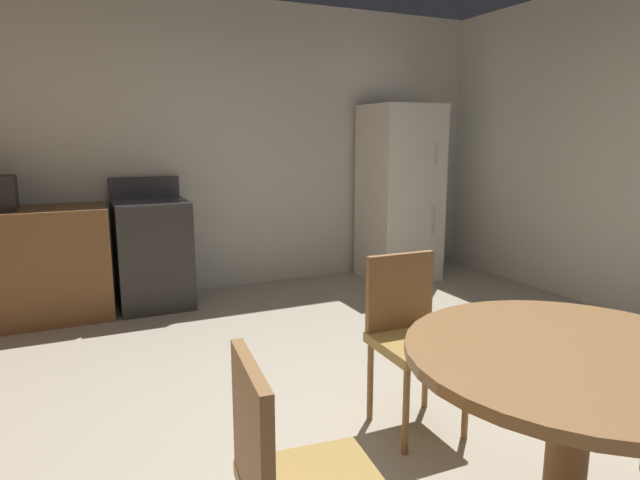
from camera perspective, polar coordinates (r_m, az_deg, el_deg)
ground_plane at (r=2.78m, az=4.53°, el=-20.80°), size 14.00×14.00×0.00m
wall_back at (r=5.29m, az=-12.14°, el=9.45°), size 6.12×0.12×2.70m
oven_range at (r=4.90m, az=-17.08°, el=-1.31°), size 0.60×0.60×1.10m
refrigerator at (r=5.65m, az=8.28°, el=4.87°), size 0.68×0.68×1.76m
dining_table at (r=2.09m, az=24.82°, el=-14.59°), size 1.13×1.13×0.76m
chair_north at (r=2.81m, az=9.48°, el=-9.25°), size 0.41×0.41×0.87m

